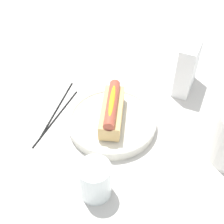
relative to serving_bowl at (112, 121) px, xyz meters
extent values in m
plane|color=beige|center=(0.01, 0.02, -0.02)|extent=(2.40, 2.40, 0.00)
cylinder|color=silver|center=(0.00, 0.00, 0.00)|extent=(0.22, 0.22, 0.03)
torus|color=silver|center=(0.00, 0.00, 0.01)|extent=(0.23, 0.23, 0.01)
cube|color=#DBB270|center=(0.00, 0.00, 0.03)|extent=(0.16, 0.08, 0.04)
cylinder|color=#B24C38|center=(0.00, 0.00, 0.06)|extent=(0.15, 0.06, 0.03)
ellipsoid|color=gold|center=(0.00, 0.00, 0.07)|extent=(0.11, 0.04, 0.01)
cylinder|color=white|center=(0.19, 0.03, 0.03)|extent=(0.07, 0.07, 0.09)
cylinder|color=silver|center=(0.19, 0.03, 0.02)|extent=(0.06, 0.06, 0.07)
cube|color=white|center=(-0.21, 0.15, 0.06)|extent=(0.11, 0.05, 0.15)
cylinder|color=black|center=(0.02, -0.15, -0.01)|extent=(0.22, 0.03, 0.01)
cylinder|color=black|center=(-0.01, -0.16, -0.01)|extent=(0.22, 0.01, 0.01)
camera|label=1|loc=(0.50, 0.17, 0.58)|focal=49.54mm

